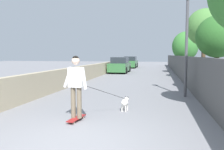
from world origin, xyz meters
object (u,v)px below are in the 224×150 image
Objects in this scene: car_near at (120,65)px; tree_right_near at (185,46)px; car_far at (130,62)px; dog at (125,102)px; tree_right_distant at (204,28)px; skateboard at (76,118)px; person_skateboarder at (76,82)px; tree_right_mid at (218,37)px; lamp_post at (187,26)px.

tree_right_near is at bearing -85.16° from car_near.
dog is at bearing -173.50° from car_far.
tree_right_distant is 13.06m from skateboard.
tree_right_near is 2.37× the size of person_skateboarder.
car_far reaches higher than skateboard.
person_skateboarder is 1.95m from dog.
tree_right_near is at bearing -12.40° from dog.
car_far is (25.53, 1.62, -0.36)m from person_skateboarder.
skateboard is 0.48× the size of person_skateboarder.
tree_right_mid reaches higher than car_far.
tree_right_mid reaches higher than person_skateboarder.
tree_right_mid reaches higher than dog.
person_skateboarder reaches higher than dog.
tree_right_mid is 0.73× the size of tree_right_distant.
dog is at bearing 143.92° from lamp_post.
tree_right_distant is at bearing -154.02° from car_far.
car_far is at bearing 18.32° from tree_right_mid.
tree_right_mid is 2.21m from lamp_post.
dog is 24.32m from car_far.
person_skateboarder is (-11.39, 5.27, -2.60)m from tree_right_distant.
person_skateboarder is 16.94m from car_near.
tree_right_near is 0.80× the size of tree_right_distant.
person_skateboarder is at bearing 155.19° from tree_right_distant.
car_far is at bearing 37.65° from tree_right_near.
tree_right_distant is at bearing -174.18° from tree_right_near.
person_skateboarder is at bearing 140.46° from dog.
dog is at bearing -169.92° from car_near.
tree_right_mid is (-11.50, -0.23, 0.04)m from tree_right_near.
car_far is at bearing 13.14° from lamp_post.
person_skateboarder is (-5.89, 4.88, -1.56)m from tree_right_mid.
lamp_post is 1.04× the size of car_near.
tree_right_distant is at bearing -24.81° from person_skateboarder.
person_skateboarder is at bearing -153.43° from skateboard.
car_near is at bearing 51.55° from tree_right_distant.
lamp_post is (-7.02, 1.95, -0.67)m from tree_right_distant.
tree_right_near is at bearing 5.82° from tree_right_distant.
tree_right_near is at bearing -142.35° from car_far.
tree_right_mid reaches higher than skateboard.
car_near is (-0.53, 6.28, -1.88)m from tree_right_near.
car_near is at bearing 180.00° from car_far.
car_far is (19.64, 6.50, -1.91)m from tree_right_mid.
tree_right_near is 0.94× the size of car_near.
car_near is at bearing 10.08° from dog.
tree_right_near reaches higher than car_far.
skateboard is (-5.89, 4.88, -2.56)m from tree_right_mid.
person_skateboarder is (-17.39, 4.65, -1.52)m from tree_right_near.
skateboard is 25.59m from car_far.
car_near is at bearing 5.50° from skateboard.
tree_right_mid is at bearing -39.64° from person_skateboarder.
tree_right_mid is 8.07m from skateboard.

